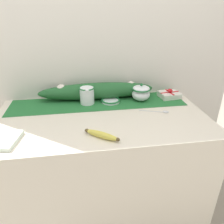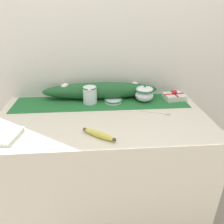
{
  "view_description": "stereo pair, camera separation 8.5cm",
  "coord_description": "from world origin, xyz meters",
  "px_view_note": "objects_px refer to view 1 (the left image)",
  "views": [
    {
      "loc": [
        -0.11,
        -1.16,
        1.49
      ],
      "look_at": [
        0.06,
        -0.05,
        0.94
      ],
      "focal_mm": 35.0,
      "sensor_mm": 36.0,
      "label": 1
    },
    {
      "loc": [
        -0.03,
        -1.17,
        1.49
      ],
      "look_at": [
        0.06,
        -0.05,
        0.94
      ],
      "focal_mm": 35.0,
      "sensor_mm": 36.0,
      "label": 2
    }
  ],
  "objects_px": {
    "banana": "(102,135)",
    "napkin_stack": "(0,140)",
    "cream_pitcher": "(87,95)",
    "spoon": "(163,112)",
    "sugar_bowl": "(141,93)",
    "gift_box": "(169,95)",
    "small_dish": "(111,101)"
  },
  "relations": [
    {
      "from": "banana",
      "to": "napkin_stack",
      "type": "xyz_separation_m",
      "value": [
        -0.49,
        0.04,
        -0.01
      ]
    },
    {
      "from": "cream_pitcher",
      "to": "spoon",
      "type": "xyz_separation_m",
      "value": [
        0.46,
        -0.21,
        -0.06
      ]
    },
    {
      "from": "cream_pitcher",
      "to": "spoon",
      "type": "relative_size",
      "value": 0.66
    },
    {
      "from": "sugar_bowl",
      "to": "spoon",
      "type": "relative_size",
      "value": 0.7
    },
    {
      "from": "sugar_bowl",
      "to": "napkin_stack",
      "type": "bearing_deg",
      "value": -153.93
    },
    {
      "from": "banana",
      "to": "napkin_stack",
      "type": "height_order",
      "value": "banana"
    },
    {
      "from": "sugar_bowl",
      "to": "spoon",
      "type": "bearing_deg",
      "value": -66.56
    },
    {
      "from": "napkin_stack",
      "to": "spoon",
      "type": "bearing_deg",
      "value": 12.0
    },
    {
      "from": "cream_pitcher",
      "to": "spoon",
      "type": "distance_m",
      "value": 0.51
    },
    {
      "from": "cream_pitcher",
      "to": "sugar_bowl",
      "type": "distance_m",
      "value": 0.37
    },
    {
      "from": "gift_box",
      "to": "small_dish",
      "type": "bearing_deg",
      "value": -177.09
    },
    {
      "from": "napkin_stack",
      "to": "gift_box",
      "type": "height_order",
      "value": "gift_box"
    },
    {
      "from": "sugar_bowl",
      "to": "cream_pitcher",
      "type": "bearing_deg",
      "value": 179.75
    },
    {
      "from": "cream_pitcher",
      "to": "banana",
      "type": "distance_m",
      "value": 0.44
    },
    {
      "from": "gift_box",
      "to": "cream_pitcher",
      "type": "bearing_deg",
      "value": -178.29
    },
    {
      "from": "small_dish",
      "to": "spoon",
      "type": "relative_size",
      "value": 0.71
    },
    {
      "from": "small_dish",
      "to": "banana",
      "type": "relative_size",
      "value": 0.73
    },
    {
      "from": "cream_pitcher",
      "to": "spoon",
      "type": "height_order",
      "value": "cream_pitcher"
    },
    {
      "from": "banana",
      "to": "cream_pitcher",
      "type": "bearing_deg",
      "value": 96.32
    },
    {
      "from": "small_dish",
      "to": "gift_box",
      "type": "relative_size",
      "value": 0.84
    },
    {
      "from": "gift_box",
      "to": "sugar_bowl",
      "type": "bearing_deg",
      "value": -174.97
    },
    {
      "from": "sugar_bowl",
      "to": "napkin_stack",
      "type": "relative_size",
      "value": 0.75
    },
    {
      "from": "cream_pitcher",
      "to": "napkin_stack",
      "type": "relative_size",
      "value": 0.71
    },
    {
      "from": "spoon",
      "to": "napkin_stack",
      "type": "xyz_separation_m",
      "value": [
        -0.9,
        -0.19,
        0.01
      ]
    },
    {
      "from": "banana",
      "to": "gift_box",
      "type": "distance_m",
      "value": 0.7
    },
    {
      "from": "napkin_stack",
      "to": "gift_box",
      "type": "xyz_separation_m",
      "value": [
        1.03,
        0.42,
        0.01
      ]
    },
    {
      "from": "cream_pitcher",
      "to": "small_dish",
      "type": "relative_size",
      "value": 0.93
    },
    {
      "from": "small_dish",
      "to": "banana",
      "type": "distance_m",
      "value": 0.45
    },
    {
      "from": "spoon",
      "to": "napkin_stack",
      "type": "distance_m",
      "value": 0.92
    },
    {
      "from": "sugar_bowl",
      "to": "banana",
      "type": "distance_m",
      "value": 0.54
    },
    {
      "from": "small_dish",
      "to": "gift_box",
      "type": "bearing_deg",
      "value": 2.91
    },
    {
      "from": "small_dish",
      "to": "banana",
      "type": "bearing_deg",
      "value": -104.22
    }
  ]
}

